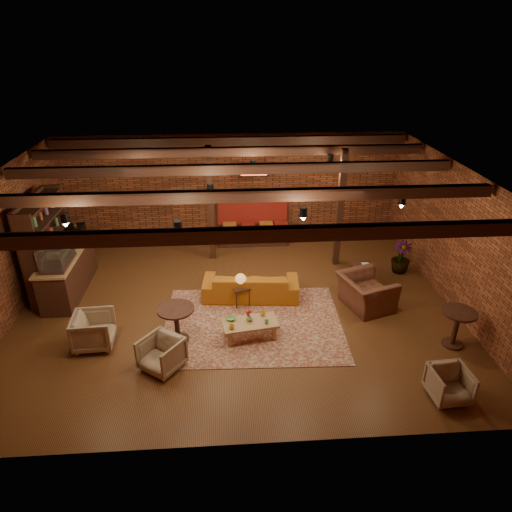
{
  "coord_description": "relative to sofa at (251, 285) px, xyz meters",
  "views": [
    {
      "loc": [
        -0.18,
        -9.1,
        5.88
      ],
      "look_at": [
        0.46,
        0.2,
        1.21
      ],
      "focal_mm": 32.0,
      "sensor_mm": 36.0,
      "label": 1
    }
  ],
  "objects": [
    {
      "name": "shelving_hutch",
      "position": [
        -4.85,
        0.69,
        0.87
      ],
      "size": [
        0.52,
        2.0,
        2.4
      ],
      "primitive_type": null,
      "color": "black",
      "rests_on": "ground"
    },
    {
      "name": "wall_front",
      "position": [
        -0.35,
        -4.41,
        1.27
      ],
      "size": [
        10.0,
        0.02,
        3.2
      ],
      "primitive_type": "cube",
      "color": "#5F2D1B",
      "rests_on": "ground"
    },
    {
      "name": "wall_left",
      "position": [
        -5.35,
        -0.41,
        1.27
      ],
      "size": [
        0.02,
        8.0,
        3.2
      ],
      "primitive_type": "cube",
      "color": "#5F2D1B",
      "rests_on": "ground"
    },
    {
      "name": "service_counter",
      "position": [
        -4.45,
        0.59,
        0.47
      ],
      "size": [
        0.8,
        2.5,
        1.6
      ],
      "primitive_type": null,
      "color": "black",
      "rests_on": "ground"
    },
    {
      "name": "plant_counter",
      "position": [
        -4.35,
        0.79,
        0.89
      ],
      "size": [
        0.35,
        0.39,
        0.3
      ],
      "primitive_type": "imported",
      "color": "#337F33",
      "rests_on": "service_counter"
    },
    {
      "name": "wall_right",
      "position": [
        4.65,
        -0.41,
        1.27
      ],
      "size": [
        0.02,
        8.0,
        3.2
      ],
      "primitive_type": "cube",
      "color": "#5F2D1B",
      "rests_on": "ground"
    },
    {
      "name": "wall_back",
      "position": [
        -0.35,
        3.59,
        1.27
      ],
      "size": [
        10.0,
        0.02,
        3.2
      ],
      "primitive_type": "cube",
      "color": "#5F2D1B",
      "rests_on": "ground"
    },
    {
      "name": "floor",
      "position": [
        -0.35,
        -0.41,
        -0.33
      ],
      "size": [
        10.0,
        10.0,
        0.0
      ],
      "primitive_type": "plane",
      "color": "#3E220F",
      "rests_on": "ground"
    },
    {
      "name": "post_left",
      "position": [
        -0.95,
        2.19,
        1.27
      ],
      "size": [
        0.16,
        0.16,
        3.2
      ],
      "primitive_type": "cube",
      "color": "black",
      "rests_on": "ground"
    },
    {
      "name": "round_table_right",
      "position": [
        4.05,
        -2.17,
        0.21
      ],
      "size": [
        0.7,
        0.7,
        0.82
      ],
      "color": "black",
      "rests_on": "floor"
    },
    {
      "name": "service_sign",
      "position": [
        0.25,
        2.69,
        2.02
      ],
      "size": [
        0.86,
        0.06,
        0.3
      ],
      "primitive_type": "cube",
      "color": "#FF3419",
      "rests_on": "ceiling"
    },
    {
      "name": "ceiling_beams",
      "position": [
        -0.35,
        -0.41,
        2.75
      ],
      "size": [
        9.8,
        6.4,
        0.22
      ],
      "primitive_type": null,
      "color": "black",
      "rests_on": "ceiling"
    },
    {
      "name": "ceiling_pipe",
      "position": [
        -0.35,
        1.19,
        2.52
      ],
      "size": [
        9.6,
        0.12,
        0.12
      ],
      "primitive_type": "cylinder",
      "rotation": [
        0.0,
        1.57,
        0.0
      ],
      "color": "black",
      "rests_on": "ceiling"
    },
    {
      "name": "sofa",
      "position": [
        0.0,
        0.0,
        0.0
      ],
      "size": [
        2.36,
        1.09,
        0.67
      ],
      "primitive_type": "imported",
      "rotation": [
        0.0,
        0.0,
        3.05
      ],
      "color": "#A25916",
      "rests_on": "floor"
    },
    {
      "name": "side_table_book",
      "position": [
        2.83,
        0.38,
        0.18
      ],
      "size": [
        0.52,
        0.52,
        0.58
      ],
      "rotation": [
        0.0,
        0.0,
        0.05
      ],
      "color": "black",
      "rests_on": "floor"
    },
    {
      "name": "rug",
      "position": [
        -0.02,
        -1.15,
        -0.33
      ],
      "size": [
        4.0,
        3.12,
        0.01
      ],
      "primitive_type": "cube",
      "rotation": [
        0.0,
        0.0,
        -0.03
      ],
      "color": "maroon",
      "rests_on": "floor"
    },
    {
      "name": "armchair_right",
      "position": [
        2.64,
        -0.61,
        0.19
      ],
      "size": [
        1.1,
        1.37,
        1.04
      ],
      "primitive_type": "imported",
      "rotation": [
        0.0,
        0.0,
        1.88
      ],
      "color": "brown",
      "rests_on": "floor"
    },
    {
      "name": "side_table_lamp",
      "position": [
        -0.25,
        -0.33,
        0.29
      ],
      "size": [
        0.48,
        0.48,
        0.82
      ],
      "rotation": [
        0.0,
        0.0,
        0.27
      ],
      "color": "black",
      "rests_on": "floor"
    },
    {
      "name": "coffee_table",
      "position": [
        -0.13,
        -1.64,
        0.02
      ],
      "size": [
        1.23,
        0.75,
        0.64
      ],
      "rotation": [
        0.0,
        0.0,
        0.17
      ],
      "color": "#A0814A",
      "rests_on": "floor"
    },
    {
      "name": "post_right",
      "position": [
        2.45,
        1.59,
        1.27
      ],
      "size": [
        0.16,
        0.16,
        3.2
      ],
      "primitive_type": "cube",
      "color": "black",
      "rests_on": "ground"
    },
    {
      "name": "armchair_far",
      "position": [
        3.27,
        -3.64,
        0.0
      ],
      "size": [
        0.69,
        0.65,
        0.67
      ],
      "primitive_type": "imported",
      "rotation": [
        0.0,
        0.0,
        0.07
      ],
      "color": "#BCAC91",
      "rests_on": "floor"
    },
    {
      "name": "banquette",
      "position": [
        0.25,
        3.14,
        0.17
      ],
      "size": [
        2.1,
        0.7,
        1.0
      ],
      "primitive_type": null,
      "color": "maroon",
      "rests_on": "ground"
    },
    {
      "name": "armchair_b",
      "position": [
        -1.85,
        -2.49,
        0.03
      ],
      "size": [
        0.96,
        0.95,
        0.73
      ],
      "primitive_type": "imported",
      "rotation": [
        0.0,
        0.0,
        -0.64
      ],
      "color": "#BCAC91",
      "rests_on": "floor"
    },
    {
      "name": "ceiling",
      "position": [
        -0.35,
        -0.41,
        2.87
      ],
      "size": [
        10.0,
        8.0,
        0.02
      ],
      "primitive_type": "cube",
      "color": "black",
      "rests_on": "wall_back"
    },
    {
      "name": "round_table_left",
      "position": [
        -1.62,
        -1.63,
        0.2
      ],
      "size": [
        0.76,
        0.76,
        0.79
      ],
      "color": "black",
      "rests_on": "floor"
    },
    {
      "name": "armchair_a",
      "position": [
        -3.3,
        -1.68,
        0.06
      ],
      "size": [
        0.77,
        0.81,
        0.8
      ],
      "primitive_type": "imported",
      "rotation": [
        0.0,
        0.0,
        1.63
      ],
      "color": "#BCAC91",
      "rests_on": "floor"
    },
    {
      "name": "ceiling_spotlights",
      "position": [
        -0.35,
        -0.41,
        2.53
      ],
      "size": [
        6.4,
        4.4,
        0.28
      ],
      "primitive_type": null,
      "color": "black",
      "rests_on": "ceiling"
    },
    {
      "name": "plant_tall",
      "position": [
        4.05,
        0.99,
        0.97
      ],
      "size": [
        1.78,
        1.78,
        2.61
      ],
      "primitive_type": "imported",
      "rotation": [
        0.0,
        0.0,
        -0.25
      ],
      "color": "#4C7F4C",
      "rests_on": "floor"
    }
  ]
}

